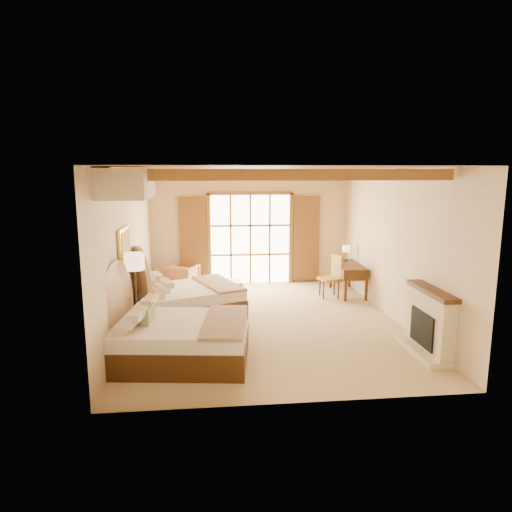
{
  "coord_description": "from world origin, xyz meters",
  "views": [
    {
      "loc": [
        -1.18,
        -9.19,
        3.11
      ],
      "look_at": [
        -0.18,
        0.2,
        1.38
      ],
      "focal_mm": 32.0,
      "sensor_mm": 36.0,
      "label": 1
    }
  ],
  "objects": [
    {
      "name": "nightstand",
      "position": [
        -2.47,
        -1.17,
        0.31
      ],
      "size": [
        0.62,
        0.62,
        0.62
      ],
      "primitive_type": "cube",
      "rotation": [
        0.0,
        0.0,
        0.22
      ],
      "color": "#463011",
      "rests_on": "floor"
    },
    {
      "name": "bed_far",
      "position": [
        -1.82,
        0.51,
        0.43
      ],
      "size": [
        2.73,
        2.31,
        1.43
      ],
      "rotation": [
        0.0,
        0.0,
        0.38
      ],
      "color": "#463011",
      "rests_on": "floor"
    },
    {
      "name": "french_doors",
      "position": [
        0.0,
        3.44,
        1.25
      ],
      "size": [
        3.95,
        0.08,
        2.6
      ],
      "color": "white",
      "rests_on": "ground"
    },
    {
      "name": "desk_lamp",
      "position": [
        2.47,
        2.45,
        1.1
      ],
      "size": [
        0.21,
        0.21,
        0.41
      ],
      "color": "#372C1B",
      "rests_on": "desk"
    },
    {
      "name": "canopy_valance",
      "position": [
        -2.4,
        -2.0,
        2.95
      ],
      "size": [
        0.7,
        1.4,
        0.45
      ],
      "primitive_type": "cube",
      "color": "beige",
      "rests_on": "ceiling"
    },
    {
      "name": "desk",
      "position": [
        2.4,
        2.0,
        0.42
      ],
      "size": [
        0.67,
        1.48,
        0.79
      ],
      "rotation": [
        0.0,
        0.0,
        -0.03
      ],
      "color": "#463011",
      "rests_on": "floor"
    },
    {
      "name": "floor_lamp",
      "position": [
        -2.5,
        -1.02,
        1.44
      ],
      "size": [
        0.36,
        0.36,
        1.7
      ],
      "color": "#372C1B",
      "rests_on": "floor"
    },
    {
      "name": "ottoman",
      "position": [
        -0.69,
        1.9,
        0.22
      ],
      "size": [
        0.68,
        0.68,
        0.44
      ],
      "primitive_type": "cube",
      "rotation": [
        0.0,
        0.0,
        0.15
      ],
      "color": "tan",
      "rests_on": "floor"
    },
    {
      "name": "bed_near",
      "position": [
        -1.85,
        -1.87,
        0.45
      ],
      "size": [
        2.45,
        1.96,
        1.48
      ],
      "rotation": [
        0.0,
        0.0,
        -0.13
      ],
      "color": "#463011",
      "rests_on": "floor"
    },
    {
      "name": "wall_left",
      "position": [
        -2.75,
        0.0,
        1.6
      ],
      "size": [
        0.0,
        7.0,
        7.0
      ],
      "primitive_type": "plane",
      "rotation": [
        1.57,
        0.0,
        1.57
      ],
      "color": "beige",
      "rests_on": "ground"
    },
    {
      "name": "floor",
      "position": [
        0.0,
        0.0,
        0.0
      ],
      "size": [
        7.0,
        7.0,
        0.0
      ],
      "primitive_type": "plane",
      "color": "tan",
      "rests_on": "ground"
    },
    {
      "name": "ceiling_beams",
      "position": [
        0.0,
        0.0,
        3.08
      ],
      "size": [
        5.39,
        4.6,
        0.18
      ],
      "primitive_type": null,
      "color": "olive",
      "rests_on": "ceiling"
    },
    {
      "name": "fireplace",
      "position": [
        2.6,
        -2.0,
        0.51
      ],
      "size": [
        0.46,
        1.4,
        1.16
      ],
      "color": "beige",
      "rests_on": "ground"
    },
    {
      "name": "desk_chair",
      "position": [
        1.87,
        1.74,
        0.33
      ],
      "size": [
        0.6,
        0.59,
        1.07
      ],
      "rotation": [
        0.0,
        0.0,
        0.29
      ],
      "color": "#A68137",
      "rests_on": "floor"
    },
    {
      "name": "ceiling",
      "position": [
        0.0,
        0.0,
        3.2
      ],
      "size": [
        7.0,
        7.0,
        0.0
      ],
      "primitive_type": "plane",
      "rotation": [
        3.14,
        0.0,
        0.0
      ],
      "color": "#A87239",
      "rests_on": "ground"
    },
    {
      "name": "armchair",
      "position": [
        -1.88,
        2.96,
        0.34
      ],
      "size": [
        0.96,
        0.97,
        0.67
      ],
      "primitive_type": "imported",
      "rotation": [
        0.0,
        0.0,
        -3.57
      ],
      "color": "#AC6F4B",
      "rests_on": "floor"
    },
    {
      "name": "wall_right",
      "position": [
        2.75,
        0.0,
        1.6
      ],
      "size": [
        0.0,
        7.0,
        7.0
      ],
      "primitive_type": "plane",
      "rotation": [
        1.57,
        0.0,
        -1.57
      ],
      "color": "beige",
      "rests_on": "ground"
    },
    {
      "name": "wall_back",
      "position": [
        0.0,
        3.5,
        1.6
      ],
      "size": [
        5.5,
        0.0,
        5.5
      ],
      "primitive_type": "plane",
      "rotation": [
        1.57,
        0.0,
        0.0
      ],
      "color": "beige",
      "rests_on": "ground"
    },
    {
      "name": "painting",
      "position": [
        -2.7,
        -0.75,
        1.75
      ],
      "size": [
        0.06,
        0.95,
        0.75
      ],
      "color": "yellow",
      "rests_on": "wall_left"
    }
  ]
}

